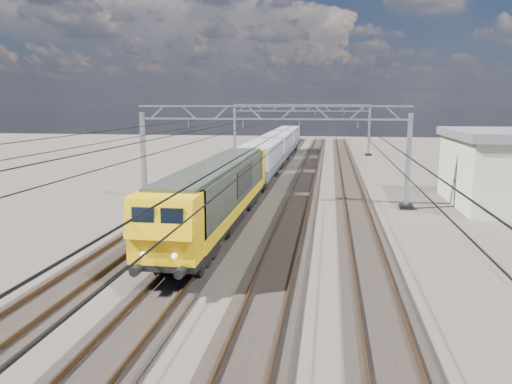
# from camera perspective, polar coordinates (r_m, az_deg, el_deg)

# --- Properties ---
(ground) EXTENTS (160.00, 160.00, 0.00)m
(ground) POSITION_cam_1_polar(r_m,az_deg,el_deg) (32.27, 0.83, -2.87)
(ground) COLOR #2A2620
(ground) RESTS_ON ground
(track_outer_west) EXTENTS (2.60, 140.00, 0.30)m
(track_outer_west) POSITION_cam_1_polar(r_m,az_deg,el_deg) (33.56, -9.38, -2.37)
(track_outer_west) COLOR black
(track_outer_west) RESTS_ON ground
(track_loco) EXTENTS (2.60, 140.00, 0.30)m
(track_loco) POSITION_cam_1_polar(r_m,az_deg,el_deg) (32.57, -2.66, -2.63)
(track_loco) COLOR black
(track_loco) RESTS_ON ground
(track_inner_east) EXTENTS (2.60, 140.00, 0.30)m
(track_inner_east) POSITION_cam_1_polar(r_m,az_deg,el_deg) (32.06, 4.38, -2.85)
(track_inner_east) COLOR black
(track_inner_east) RESTS_ON ground
(track_outer_east) EXTENTS (2.60, 140.00, 0.30)m
(track_outer_east) POSITION_cam_1_polar(r_m,az_deg,el_deg) (32.04, 11.55, -3.04)
(track_outer_east) COLOR black
(track_outer_east) RESTS_ON ground
(catenary_gantry_mid) EXTENTS (19.90, 0.90, 7.11)m
(catenary_gantry_mid) POSITION_cam_1_polar(r_m,az_deg,el_deg) (35.57, 1.70, 4.72)
(catenary_gantry_mid) COLOR #989DA6
(catenary_gantry_mid) RESTS_ON ground
(catenary_gantry_far) EXTENTS (19.90, 0.90, 7.11)m
(catenary_gantry_far) POSITION_cam_1_polar(r_m,az_deg,el_deg) (71.37, 5.12, 7.41)
(catenary_gantry_far) COLOR #989DA6
(catenary_gantry_far) RESTS_ON ground
(overhead_wires) EXTENTS (12.03, 140.00, 0.53)m
(overhead_wires) POSITION_cam_1_polar(r_m,az_deg,el_deg) (39.42, 2.41, 7.93)
(overhead_wires) COLOR black
(overhead_wires) RESTS_ON ground
(locomotive) EXTENTS (2.76, 21.10, 3.62)m
(locomotive) POSITION_cam_1_polar(r_m,az_deg,el_deg) (28.24, -4.27, 0.04)
(locomotive) COLOR black
(locomotive) RESTS_ON ground
(hopper_wagon_lead) EXTENTS (3.38, 13.00, 3.25)m
(hopper_wagon_lead) POSITION_cam_1_polar(r_m,az_deg,el_deg) (45.51, 0.61, 3.79)
(hopper_wagon_lead) COLOR black
(hopper_wagon_lead) RESTS_ON ground
(hopper_wagon_mid) EXTENTS (3.38, 13.00, 3.25)m
(hopper_wagon_mid) POSITION_cam_1_polar(r_m,az_deg,el_deg) (59.55, 2.48, 5.29)
(hopper_wagon_mid) COLOR black
(hopper_wagon_mid) RESTS_ON ground
(hopper_wagon_third) EXTENTS (3.38, 13.00, 3.25)m
(hopper_wagon_third) POSITION_cam_1_polar(r_m,az_deg,el_deg) (73.65, 3.63, 6.20)
(hopper_wagon_third) COLOR black
(hopper_wagon_third) RESTS_ON ground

